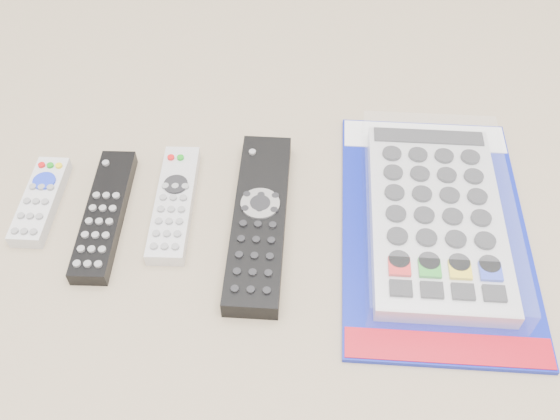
{
  "coord_description": "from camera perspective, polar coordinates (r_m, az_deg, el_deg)",
  "views": [
    {
      "loc": [
        0.02,
        -0.47,
        0.6
      ],
      "look_at": [
        0.07,
        0.01,
        0.01
      ],
      "focal_mm": 40.0,
      "sensor_mm": 36.0,
      "label": 1
    }
  ],
  "objects": [
    {
      "name": "remote_slim_black",
      "position": [
        0.78,
        -15.75,
        -0.39
      ],
      "size": [
        0.07,
        0.2,
        0.02
      ],
      "rotation": [
        0.0,
        0.0,
        -0.15
      ],
      "color": "black",
      "rests_on": "ground"
    },
    {
      "name": "remote_small_grey",
      "position": [
        0.82,
        -21.05,
        0.81
      ],
      "size": [
        0.06,
        0.14,
        0.02
      ],
      "rotation": [
        0.0,
        0.0,
        -0.17
      ],
      "color": "silver",
      "rests_on": "ground"
    },
    {
      "name": "jumbo_remote_packaged",
      "position": [
        0.76,
        14.09,
        -0.44
      ],
      "size": [
        0.28,
        0.4,
        0.05
      ],
      "rotation": [
        0.0,
        0.0,
        -0.18
      ],
      "color": "#0E1B9C",
      "rests_on": "ground"
    },
    {
      "name": "remote_large_black",
      "position": [
        0.75,
        -1.9,
        -0.89
      ],
      "size": [
        0.11,
        0.26,
        0.03
      ],
      "rotation": [
        0.0,
        0.0,
        -0.18
      ],
      "color": "black",
      "rests_on": "ground"
    },
    {
      "name": "remote_silver_dvd",
      "position": [
        0.78,
        -9.65,
        0.64
      ],
      "size": [
        0.07,
        0.18,
        0.02
      ],
      "rotation": [
        0.0,
        0.0,
        -0.14
      ],
      "color": "silver",
      "rests_on": "ground"
    }
  ]
}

